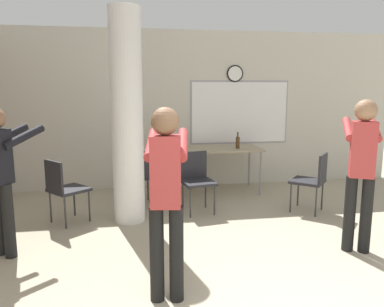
{
  "coord_description": "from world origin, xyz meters",
  "views": [
    {
      "loc": [
        -0.95,
        -1.7,
        1.77
      ],
      "look_at": [
        -0.28,
        2.52,
        1.04
      ],
      "focal_mm": 35.0,
      "sensor_mm": 36.0,
      "label": 1
    }
  ],
  "objects_px": {
    "chair_table_left": "(154,173)",
    "person_watching_back": "(1,170)",
    "folding_table": "(207,151)",
    "person_playing_front": "(166,190)",
    "chair_table_front": "(197,177)",
    "bottle_on_table": "(238,142)",
    "chair_mid_room": "(313,178)",
    "chair_near_pillar": "(64,186)",
    "person_playing_side": "(361,164)"
  },
  "relations": [
    {
      "from": "person_watching_back",
      "to": "person_playing_side",
      "type": "relative_size",
      "value": 0.95
    },
    {
      "from": "chair_mid_room",
      "to": "person_watching_back",
      "type": "xyz_separation_m",
      "value": [
        -3.91,
        -0.83,
        0.42
      ]
    },
    {
      "from": "person_playing_front",
      "to": "folding_table",
      "type": "bearing_deg",
      "value": 72.93
    },
    {
      "from": "bottle_on_table",
      "to": "folding_table",
      "type": "bearing_deg",
      "value": 169.88
    },
    {
      "from": "folding_table",
      "to": "person_playing_side",
      "type": "distance_m",
      "value": 2.85
    },
    {
      "from": "person_playing_side",
      "to": "person_playing_front",
      "type": "bearing_deg",
      "value": -163.36
    },
    {
      "from": "bottle_on_table",
      "to": "chair_table_left",
      "type": "xyz_separation_m",
      "value": [
        -1.45,
        -0.52,
        -0.37
      ]
    },
    {
      "from": "chair_table_left",
      "to": "person_watching_back",
      "type": "bearing_deg",
      "value": -138.14
    },
    {
      "from": "chair_mid_room",
      "to": "chair_near_pillar",
      "type": "xyz_separation_m",
      "value": [
        -3.46,
        0.07,
        0.0
      ]
    },
    {
      "from": "person_playing_side",
      "to": "bottle_on_table",
      "type": "bearing_deg",
      "value": 104.82
    },
    {
      "from": "folding_table",
      "to": "chair_near_pillar",
      "type": "distance_m",
      "value": 2.49
    },
    {
      "from": "chair_table_front",
      "to": "person_watching_back",
      "type": "relative_size",
      "value": 0.55
    },
    {
      "from": "folding_table",
      "to": "person_playing_front",
      "type": "bearing_deg",
      "value": -107.07
    },
    {
      "from": "chair_near_pillar",
      "to": "person_watching_back",
      "type": "height_order",
      "value": "person_watching_back"
    },
    {
      "from": "folding_table",
      "to": "chair_near_pillar",
      "type": "height_order",
      "value": "chair_near_pillar"
    },
    {
      "from": "chair_table_front",
      "to": "person_playing_side",
      "type": "relative_size",
      "value": 0.52
    },
    {
      "from": "chair_table_left",
      "to": "person_playing_front",
      "type": "xyz_separation_m",
      "value": [
        -0.05,
        -2.62,
        0.45
      ]
    },
    {
      "from": "folding_table",
      "to": "person_playing_front",
      "type": "relative_size",
      "value": 1.11
    },
    {
      "from": "chair_mid_room",
      "to": "folding_table",
      "type": "bearing_deg",
      "value": 135.55
    },
    {
      "from": "bottle_on_table",
      "to": "chair_table_left",
      "type": "height_order",
      "value": "bottle_on_table"
    },
    {
      "from": "folding_table",
      "to": "person_watching_back",
      "type": "relative_size",
      "value": 1.15
    },
    {
      "from": "chair_table_front",
      "to": "chair_near_pillar",
      "type": "bearing_deg",
      "value": -172.62
    },
    {
      "from": "bottle_on_table",
      "to": "person_playing_side",
      "type": "relative_size",
      "value": 0.17
    },
    {
      "from": "chair_table_left",
      "to": "chair_near_pillar",
      "type": "height_order",
      "value": "same"
    },
    {
      "from": "chair_table_front",
      "to": "bottle_on_table",
      "type": "bearing_deg",
      "value": 45.74
    },
    {
      "from": "person_watching_back",
      "to": "bottle_on_table",
      "type": "bearing_deg",
      "value": 32.85
    },
    {
      "from": "chair_near_pillar",
      "to": "person_playing_front",
      "type": "xyz_separation_m",
      "value": [
        1.17,
        -2.03,
        0.45
      ]
    },
    {
      "from": "chair_table_front",
      "to": "chair_near_pillar",
      "type": "relative_size",
      "value": 1.0
    },
    {
      "from": "folding_table",
      "to": "person_watching_back",
      "type": "xyz_separation_m",
      "value": [
        -2.62,
        -2.11,
        0.21
      ]
    },
    {
      "from": "chair_table_front",
      "to": "person_playing_side",
      "type": "distance_m",
      "value": 2.27
    },
    {
      "from": "person_playing_side",
      "to": "chair_table_left",
      "type": "bearing_deg",
      "value": 136.9
    },
    {
      "from": "bottle_on_table",
      "to": "person_watching_back",
      "type": "relative_size",
      "value": 0.17
    },
    {
      "from": "chair_mid_room",
      "to": "person_playing_front",
      "type": "height_order",
      "value": "person_playing_front"
    },
    {
      "from": "bottle_on_table",
      "to": "chair_mid_room",
      "type": "height_order",
      "value": "bottle_on_table"
    },
    {
      "from": "folding_table",
      "to": "chair_mid_room",
      "type": "bearing_deg",
      "value": -44.45
    },
    {
      "from": "chair_near_pillar",
      "to": "person_playing_side",
      "type": "relative_size",
      "value": 0.52
    },
    {
      "from": "bottle_on_table",
      "to": "chair_table_front",
      "type": "xyz_separation_m",
      "value": [
        -0.86,
        -0.88,
        -0.37
      ]
    },
    {
      "from": "folding_table",
      "to": "chair_table_left",
      "type": "relative_size",
      "value": 2.1
    },
    {
      "from": "chair_table_left",
      "to": "chair_table_front",
      "type": "xyz_separation_m",
      "value": [
        0.59,
        -0.36,
        0.0
      ]
    },
    {
      "from": "person_watching_back",
      "to": "chair_table_left",
      "type": "bearing_deg",
      "value": 41.86
    },
    {
      "from": "chair_table_front",
      "to": "person_watching_back",
      "type": "distance_m",
      "value": 2.57
    },
    {
      "from": "bottle_on_table",
      "to": "person_playing_side",
      "type": "bearing_deg",
      "value": -75.18
    },
    {
      "from": "person_playing_front",
      "to": "person_playing_side",
      "type": "bearing_deg",
      "value": 16.64
    },
    {
      "from": "chair_near_pillar",
      "to": "person_watching_back",
      "type": "relative_size",
      "value": 0.55
    },
    {
      "from": "person_playing_side",
      "to": "chair_mid_room",
      "type": "bearing_deg",
      "value": 84.36
    },
    {
      "from": "bottle_on_table",
      "to": "chair_table_left",
      "type": "distance_m",
      "value": 1.59
    },
    {
      "from": "chair_mid_room",
      "to": "chair_near_pillar",
      "type": "height_order",
      "value": "same"
    },
    {
      "from": "folding_table",
      "to": "person_playing_front",
      "type": "xyz_separation_m",
      "value": [
        -0.99,
        -3.23,
        0.23
      ]
    },
    {
      "from": "chair_near_pillar",
      "to": "person_playing_side",
      "type": "height_order",
      "value": "person_playing_side"
    },
    {
      "from": "folding_table",
      "to": "person_watching_back",
      "type": "height_order",
      "value": "person_watching_back"
    }
  ]
}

